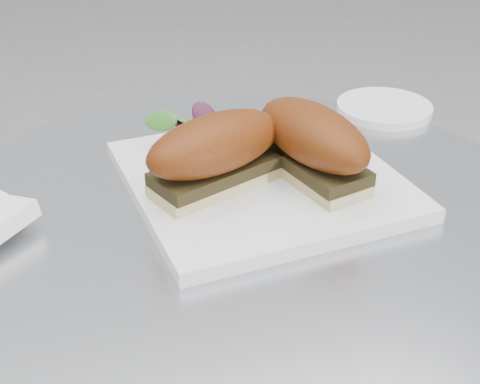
% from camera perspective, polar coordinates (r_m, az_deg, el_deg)
% --- Properties ---
extents(plate, '(0.30, 0.30, 0.02)m').
position_cam_1_polar(plate, '(0.74, 1.82, 1.07)').
color(plate, white).
rests_on(plate, table).
extents(sandwich_left, '(0.18, 0.13, 0.08)m').
position_cam_1_polar(sandwich_left, '(0.69, -2.08, 3.50)').
color(sandwich_left, '#CCB47F').
rests_on(sandwich_left, plate).
extents(sandwich_right, '(0.11, 0.18, 0.08)m').
position_cam_1_polar(sandwich_right, '(0.72, 6.20, 4.31)').
color(sandwich_right, '#CCB47F').
rests_on(sandwich_right, plate).
extents(salad, '(0.10, 0.10, 0.05)m').
position_cam_1_polar(salad, '(0.79, -3.18, 5.52)').
color(salad, '#3B892C').
rests_on(salad, plate).
extents(saucer, '(0.13, 0.13, 0.01)m').
position_cam_1_polar(saucer, '(0.95, 12.21, 7.02)').
color(saucer, white).
rests_on(saucer, table).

